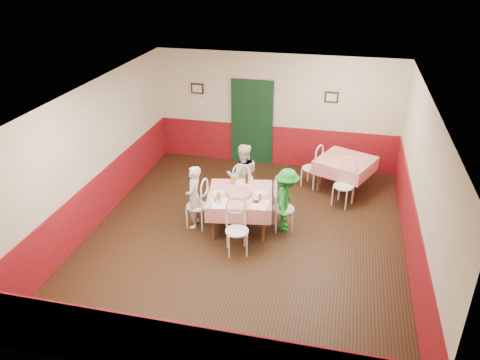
% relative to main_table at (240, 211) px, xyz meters
% --- Properties ---
extents(floor, '(7.00, 7.00, 0.00)m').
position_rel_main_table_xyz_m(floor, '(0.18, -0.29, -0.38)').
color(floor, black).
rests_on(floor, ground).
extents(ceiling, '(7.00, 7.00, 0.00)m').
position_rel_main_table_xyz_m(ceiling, '(0.18, -0.29, 2.42)').
color(ceiling, white).
rests_on(ceiling, back_wall).
extents(back_wall, '(6.00, 0.10, 2.80)m').
position_rel_main_table_xyz_m(back_wall, '(0.18, 3.21, 1.02)').
color(back_wall, beige).
rests_on(back_wall, ground).
extents(front_wall, '(6.00, 0.10, 2.80)m').
position_rel_main_table_xyz_m(front_wall, '(0.18, -3.79, 1.02)').
color(front_wall, beige).
rests_on(front_wall, ground).
extents(left_wall, '(0.10, 7.00, 2.80)m').
position_rel_main_table_xyz_m(left_wall, '(-2.82, -0.29, 1.02)').
color(left_wall, beige).
rests_on(left_wall, ground).
extents(right_wall, '(0.10, 7.00, 2.80)m').
position_rel_main_table_xyz_m(right_wall, '(3.18, -0.29, 1.02)').
color(right_wall, beige).
rests_on(right_wall, ground).
extents(wainscot_back, '(6.00, 0.03, 1.00)m').
position_rel_main_table_xyz_m(wainscot_back, '(0.18, 3.19, 0.12)').
color(wainscot_back, maroon).
rests_on(wainscot_back, ground).
extents(wainscot_front, '(6.00, 0.03, 1.00)m').
position_rel_main_table_xyz_m(wainscot_front, '(0.18, -3.78, 0.12)').
color(wainscot_front, maroon).
rests_on(wainscot_front, ground).
extents(wainscot_left, '(0.03, 7.00, 1.00)m').
position_rel_main_table_xyz_m(wainscot_left, '(-2.80, -0.29, 0.12)').
color(wainscot_left, maroon).
rests_on(wainscot_left, ground).
extents(wainscot_right, '(0.03, 7.00, 1.00)m').
position_rel_main_table_xyz_m(wainscot_right, '(3.17, -0.29, 0.12)').
color(wainscot_right, maroon).
rests_on(wainscot_right, ground).
extents(door, '(0.96, 0.06, 2.10)m').
position_rel_main_table_xyz_m(door, '(-0.42, 3.16, 0.68)').
color(door, black).
rests_on(door, ground).
extents(picture_left, '(0.32, 0.03, 0.26)m').
position_rel_main_table_xyz_m(picture_left, '(-1.82, 3.16, 1.48)').
color(picture_left, black).
rests_on(picture_left, back_wall).
extents(picture_right, '(0.32, 0.03, 0.26)m').
position_rel_main_table_xyz_m(picture_right, '(1.48, 3.16, 1.48)').
color(picture_right, black).
rests_on(picture_right, back_wall).
extents(thermostat, '(0.10, 0.03, 0.10)m').
position_rel_main_table_xyz_m(thermostat, '(-1.72, 3.16, 1.12)').
color(thermostat, white).
rests_on(thermostat, back_wall).
extents(main_table, '(1.40, 1.40, 0.77)m').
position_rel_main_table_xyz_m(main_table, '(0.00, 0.00, 0.00)').
color(main_table, red).
rests_on(main_table, ground).
extents(second_table, '(1.48, 1.48, 0.77)m').
position_rel_main_table_xyz_m(second_table, '(1.95, 2.12, 0.00)').
color(second_table, red).
rests_on(second_table, ground).
extents(chair_left, '(0.45, 0.45, 0.90)m').
position_rel_main_table_xyz_m(chair_left, '(-0.84, -0.14, 0.08)').
color(chair_left, white).
rests_on(chair_left, ground).
extents(chair_right, '(0.52, 0.52, 0.90)m').
position_rel_main_table_xyz_m(chair_right, '(0.84, 0.14, 0.08)').
color(chair_right, white).
rests_on(chair_right, ground).
extents(chair_far, '(0.45, 0.45, 0.90)m').
position_rel_main_table_xyz_m(chair_far, '(-0.14, 0.84, 0.08)').
color(chair_far, white).
rests_on(chair_far, ground).
extents(chair_near, '(0.53, 0.53, 0.90)m').
position_rel_main_table_xyz_m(chair_near, '(0.14, -0.84, 0.08)').
color(chair_near, white).
rests_on(chair_near, ground).
extents(chair_second_a, '(0.55, 0.55, 0.90)m').
position_rel_main_table_xyz_m(chair_second_a, '(1.20, 2.12, 0.08)').
color(chair_second_a, white).
rests_on(chair_second_a, ground).
extents(chair_second_b, '(0.55, 0.55, 0.90)m').
position_rel_main_table_xyz_m(chair_second_b, '(1.95, 1.37, 0.08)').
color(chair_second_b, white).
rests_on(chair_second_b, ground).
extents(pizza, '(0.54, 0.54, 0.03)m').
position_rel_main_table_xyz_m(pizza, '(-0.01, -0.05, 0.40)').
color(pizza, '#B74723').
rests_on(pizza, main_table).
extents(plate_left, '(0.29, 0.29, 0.01)m').
position_rel_main_table_xyz_m(plate_left, '(-0.42, -0.08, 0.39)').
color(plate_left, white).
rests_on(plate_left, main_table).
extents(plate_right, '(0.29, 0.29, 0.01)m').
position_rel_main_table_xyz_m(plate_right, '(0.40, 0.09, 0.39)').
color(plate_right, white).
rests_on(plate_right, main_table).
extents(plate_far, '(0.29, 0.29, 0.01)m').
position_rel_main_table_xyz_m(plate_far, '(-0.06, 0.43, 0.39)').
color(plate_far, white).
rests_on(plate_far, main_table).
extents(glass_a, '(0.09, 0.09, 0.14)m').
position_rel_main_table_xyz_m(glass_a, '(-0.34, -0.33, 0.45)').
color(glass_a, '#BF7219').
rests_on(glass_a, main_table).
extents(glass_b, '(0.08, 0.08, 0.13)m').
position_rel_main_table_xyz_m(glass_b, '(0.42, -0.17, 0.45)').
color(glass_b, '#BF7219').
rests_on(glass_b, main_table).
extents(glass_c, '(0.10, 0.10, 0.16)m').
position_rel_main_table_xyz_m(glass_c, '(-0.23, 0.38, 0.46)').
color(glass_c, '#BF7219').
rests_on(glass_c, main_table).
extents(beer_bottle, '(0.07, 0.07, 0.23)m').
position_rel_main_table_xyz_m(beer_bottle, '(0.04, 0.43, 0.50)').
color(beer_bottle, '#381C0A').
rests_on(beer_bottle, main_table).
extents(shaker_a, '(0.04, 0.04, 0.09)m').
position_rel_main_table_xyz_m(shaker_a, '(-0.32, -0.45, 0.43)').
color(shaker_a, silver).
rests_on(shaker_a, main_table).
extents(shaker_b, '(0.04, 0.04, 0.09)m').
position_rel_main_table_xyz_m(shaker_b, '(-0.26, -0.53, 0.43)').
color(shaker_b, silver).
rests_on(shaker_b, main_table).
extents(shaker_c, '(0.04, 0.04, 0.09)m').
position_rel_main_table_xyz_m(shaker_c, '(-0.37, -0.44, 0.43)').
color(shaker_c, '#B23319').
rests_on(shaker_c, main_table).
extents(menu_left, '(0.41, 0.47, 0.00)m').
position_rel_main_table_xyz_m(menu_left, '(-0.28, -0.47, 0.39)').
color(menu_left, white).
rests_on(menu_left, main_table).
extents(menu_right, '(0.32, 0.41, 0.00)m').
position_rel_main_table_xyz_m(menu_right, '(0.45, -0.34, 0.39)').
color(menu_right, white).
rests_on(menu_right, main_table).
extents(wallet, '(0.12, 0.11, 0.02)m').
position_rel_main_table_xyz_m(wallet, '(0.37, -0.26, 0.40)').
color(wallet, black).
rests_on(wallet, main_table).
extents(diner_left, '(0.33, 0.49, 1.30)m').
position_rel_main_table_xyz_m(diner_left, '(-0.89, -0.15, 0.27)').
color(diner_left, gray).
rests_on(diner_left, ground).
extents(diner_far, '(0.81, 0.71, 1.41)m').
position_rel_main_table_xyz_m(diner_far, '(-0.15, 0.89, 0.33)').
color(diner_far, gray).
rests_on(diner_far, ground).
extents(diner_right, '(0.50, 0.85, 1.29)m').
position_rel_main_table_xyz_m(diner_right, '(0.89, 0.15, 0.27)').
color(diner_right, gray).
rests_on(diner_right, ground).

